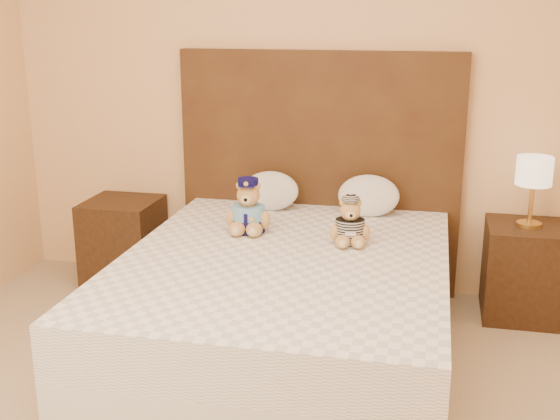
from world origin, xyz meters
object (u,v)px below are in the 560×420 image
object	(u,v)px
nightstand_right	(524,271)
teddy_prisoner	(350,221)
teddy_police	(248,206)
pillow_right	(369,194)
pillow_left	(270,189)
lamp	(534,175)
bed	(284,307)
nightstand_left	(124,241)

from	to	relation	value
nightstand_right	teddy_prisoner	world-z (taller)	teddy_prisoner
teddy_police	pillow_right	size ratio (longest dim) A/B	0.82
nightstand_right	teddy_prisoner	xyz separation A→B (m)	(-0.96, -0.54, 0.40)
teddy_prisoner	pillow_left	distance (m)	0.80
nightstand_right	lamp	xyz separation A→B (m)	(-0.00, 0.00, 0.57)
nightstand_right	pillow_right	xyz separation A→B (m)	(-0.92, 0.03, 0.40)
bed	teddy_police	distance (m)	0.61
lamp	bed	bearing A→B (deg)	-147.38
bed	pillow_left	bearing A→B (deg)	107.95
teddy_police	pillow_left	distance (m)	0.49
nightstand_left	teddy_police	xyz separation A→B (m)	(0.97, -0.46, 0.42)
lamp	teddy_police	distance (m)	1.60
nightstand_left	pillow_right	bearing A→B (deg)	1.09
teddy_police	pillow_right	xyz separation A→B (m)	(0.61, 0.49, -0.02)
teddy_prisoner	nightstand_left	bearing A→B (deg)	150.40
bed	lamp	world-z (taller)	lamp
nightstand_right	pillow_left	bearing A→B (deg)	178.87
lamp	teddy_prisoner	size ratio (longest dim) A/B	1.61
lamp	pillow_right	distance (m)	0.93
teddy_police	bed	bearing A→B (deg)	-55.28
pillow_left	pillow_right	bearing A→B (deg)	0.00
teddy_police	pillow_left	size ratio (longest dim) A/B	0.85
nightstand_right	teddy_police	world-z (taller)	teddy_police
nightstand_left	nightstand_right	world-z (taller)	same
nightstand_right	teddy_police	xyz separation A→B (m)	(-1.53, -0.46, 0.42)
bed	teddy_police	world-z (taller)	teddy_police
bed	pillow_left	world-z (taller)	pillow_left
bed	pillow_right	bearing A→B (deg)	68.12
nightstand_left	teddy_police	world-z (taller)	teddy_police
bed	teddy_prisoner	world-z (taller)	teddy_prisoner
teddy_prisoner	pillow_right	distance (m)	0.57
nightstand_left	teddy_police	distance (m)	1.16
pillow_left	teddy_prisoner	bearing A→B (deg)	-45.49
pillow_left	pillow_right	xyz separation A→B (m)	(0.60, 0.00, 0.00)
teddy_police	pillow_right	distance (m)	0.78
lamp	teddy_police	xyz separation A→B (m)	(-1.53, -0.46, -0.15)
pillow_left	teddy_police	bearing A→B (deg)	-90.91
nightstand_right	pillow_left	size ratio (longest dim) A/B	1.56
nightstand_left	nightstand_right	size ratio (longest dim) A/B	1.00
pillow_left	nightstand_left	bearing A→B (deg)	-178.25
teddy_police	pillow_left	bearing A→B (deg)	84.98
teddy_police	pillow_right	bearing A→B (deg)	34.46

